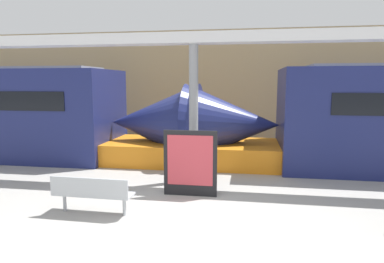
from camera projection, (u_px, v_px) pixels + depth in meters
The scene contains 6 objects.
ground_plane at pixel (179, 232), 6.16m from camera, with size 60.00×60.00×0.00m, color #9E9B96.
station_wall at pixel (222, 86), 15.46m from camera, with size 56.00×0.20×5.00m, color tan.
bench_near at pixel (92, 192), 6.89m from camera, with size 1.65×0.47×0.80m.
poster_board at pixel (190, 163), 8.03m from camera, with size 1.26×0.07×1.56m.
support_column_near at pixel (194, 114), 9.13m from camera, with size 0.24×0.24×3.66m, color gray.
canopy_beam at pixel (194, 38), 8.85m from camera, with size 28.00×0.60×0.28m, color silver.
Camera 1 is at (1.18, -5.73, 2.66)m, focal length 32.00 mm.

